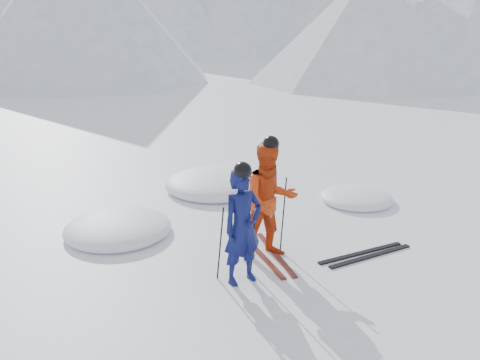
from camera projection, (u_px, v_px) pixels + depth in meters
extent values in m
plane|color=white|center=(329.00, 239.00, 9.10)|extent=(160.00, 160.00, 0.00)
cone|color=silver|center=(410.00, 1.00, 57.41)|extent=(24.45, 24.45, 10.76)
cone|color=#B2BCD1|center=(367.00, 26.00, 29.58)|extent=(14.00, 14.00, 6.50)
cone|color=#B2BCD1|center=(79.00, 3.00, 30.33)|extent=(16.00, 16.00, 9.00)
imported|color=#0C134D|center=(243.00, 227.00, 7.40)|extent=(0.74, 0.60, 1.76)
imported|color=red|center=(270.00, 201.00, 8.17)|extent=(0.97, 0.77, 1.94)
cylinder|color=black|center=(220.00, 244.00, 7.55)|extent=(0.12, 0.08, 1.17)
cylinder|color=black|center=(253.00, 237.00, 7.79)|extent=(0.12, 0.07, 1.17)
cylinder|color=black|center=(247.00, 216.00, 8.42)|extent=(0.13, 0.10, 1.29)
cylinder|color=black|center=(283.00, 215.00, 8.49)|extent=(0.13, 0.09, 1.29)
cube|color=black|center=(262.00, 256.00, 8.44)|extent=(0.22, 1.70, 0.03)
cube|color=black|center=(276.00, 254.00, 8.50)|extent=(0.10, 1.70, 0.03)
cube|color=black|center=(361.00, 253.00, 8.53)|extent=(1.69, 0.39, 0.03)
cube|color=black|center=(371.00, 256.00, 8.42)|extent=(1.68, 0.45, 0.03)
ellipsoid|color=white|center=(118.00, 233.00, 9.36)|extent=(1.96, 1.96, 0.43)
ellipsoid|color=white|center=(357.00, 201.00, 10.97)|extent=(1.55, 1.55, 0.34)
ellipsoid|color=white|center=(216.00, 188.00, 11.78)|extent=(2.36, 2.36, 0.52)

